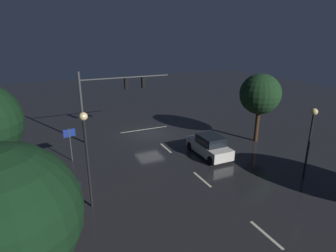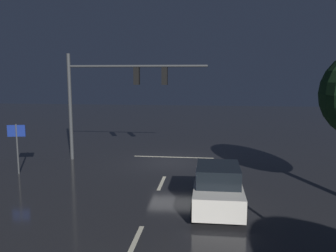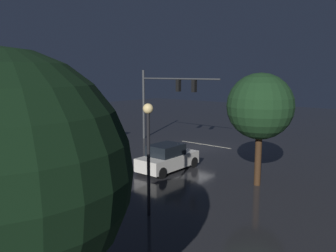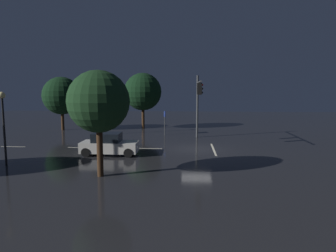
{
  "view_description": "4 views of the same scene",
  "coord_description": "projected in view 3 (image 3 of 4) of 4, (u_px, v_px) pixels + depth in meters",
  "views": [
    {
      "loc": [
        9.02,
        24.23,
        9.27
      ],
      "look_at": [
        0.09,
        4.65,
        2.2
      ],
      "focal_mm": 29.75,
      "sensor_mm": 36.0,
      "label": 1
    },
    {
      "loc": [
        -2.23,
        20.08,
        5.08
      ],
      "look_at": [
        -0.07,
        2.07,
        2.47
      ],
      "focal_mm": 37.75,
      "sensor_mm": 36.0,
      "label": 2
    },
    {
      "loc": [
        -16.2,
        23.19,
        6.14
      ],
      "look_at": [
        0.56,
        2.95,
        2.08
      ],
      "focal_mm": 37.17,
      "sensor_mm": 36.0,
      "label": 3
    },
    {
      "loc": [
        -25.15,
        0.77,
        5.17
      ],
      "look_at": [
        0.4,
        2.44,
        1.89
      ],
      "focal_mm": 32.48,
      "sensor_mm": 36.0,
      "label": 4
    }
  ],
  "objects": [
    {
      "name": "lane_dash_near",
      "position": [
        3.0,
        202.0,
        16.62
      ],
      "size": [
        0.16,
        2.2,
        0.01
      ],
      "primitive_type": "cube",
      "rotation": [
        0.0,
        0.0,
        1.57
      ],
      "color": "beige",
      "rests_on": "ground_plane"
    },
    {
      "name": "route_sign",
      "position": [
        104.0,
        121.0,
        30.82
      ],
      "size": [
        0.89,
        0.24,
        2.61
      ],
      "color": "#383A3D",
      "rests_on": "ground_plane"
    },
    {
      "name": "street_lamp_left_kerb",
      "position": [
        148.0,
        138.0,
        14.6
      ],
      "size": [
        0.44,
        0.44,
        4.88
      ],
      "color": "black",
      "rests_on": "ground_plane"
    },
    {
      "name": "tree_right_far",
      "position": [
        41.0,
        90.0,
        31.13
      ],
      "size": [
        4.65,
        4.65,
        6.93
      ],
      "color": "#382314",
      "rests_on": "ground_plane"
    },
    {
      "name": "traffic_signal_assembly",
      "position": [
        166.0,
        93.0,
        30.44
      ],
      "size": [
        8.29,
        0.47,
        6.35
      ],
      "color": "#383A3D",
      "rests_on": "ground_plane"
    },
    {
      "name": "car_approaching",
      "position": [
        168.0,
        158.0,
        21.88
      ],
      "size": [
        1.92,
        4.38,
        1.7
      ],
      "color": "silver",
      "rests_on": "ground_plane"
    },
    {
      "name": "tree_left_far",
      "position": [
        6.0,
        176.0,
        6.34
      ],
      "size": [
        4.63,
        4.63,
        6.6
      ],
      "color": "#382314",
      "rests_on": "ground_plane"
    },
    {
      "name": "street_lamp_right_kerb",
      "position": [
        33.0,
        105.0,
        25.14
      ],
      "size": [
        0.44,
        0.44,
        5.54
      ],
      "color": "black",
      "rests_on": "ground_plane"
    },
    {
      "name": "tree_left_near",
      "position": [
        260.0,
        107.0,
        18.52
      ],
      "size": [
        3.56,
        3.56,
        6.14
      ],
      "color": "#382314",
      "rests_on": "ground_plane"
    },
    {
      "name": "ground_plane",
      "position": [
        196.0,
        147.0,
        28.8
      ],
      "size": [
        80.0,
        80.0,
        0.0
      ],
      "primitive_type": "plane",
      "color": "#232326"
    },
    {
      "name": "lane_dash_mid",
      "position": [
        101.0,
        174.0,
        21.18
      ],
      "size": [
        0.16,
        2.2,
        0.01
      ],
      "primitive_type": "cube",
      "rotation": [
        0.0,
        0.0,
        1.57
      ],
      "color": "beige",
      "rests_on": "ground_plane"
    },
    {
      "name": "lane_dash_far",
      "position": [
        165.0,
        156.0,
        25.75
      ],
      "size": [
        0.16,
        2.2,
        0.01
      ],
      "primitive_type": "cube",
      "rotation": [
        0.0,
        0.0,
        1.57
      ],
      "color": "beige",
      "rests_on": "ground_plane"
    },
    {
      "name": "stop_bar",
      "position": [
        205.0,
        145.0,
        29.87
      ],
      "size": [
        5.0,
        0.16,
        0.01
      ],
      "primitive_type": "cube",
      "color": "beige",
      "rests_on": "ground_plane"
    }
  ]
}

